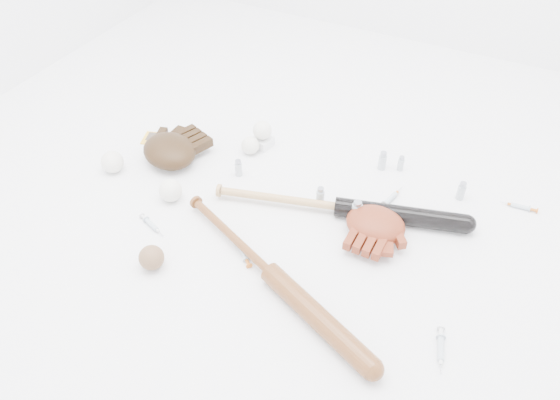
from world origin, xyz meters
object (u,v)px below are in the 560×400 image
at_px(bat_wood, 271,273).
at_px(glove_dark, 169,150).
at_px(bat_dark, 338,207).
at_px(pedestal, 263,142).

bearing_deg(bat_wood, glove_dark, 174.08).
height_order(bat_dark, pedestal, bat_dark).
xyz_separation_m(bat_wood, glove_dark, (-0.62, 0.35, 0.02)).
bearing_deg(glove_dark, pedestal, 62.51).
height_order(bat_wood, glove_dark, glove_dark).
height_order(bat_wood, pedestal, bat_wood).
relative_size(bat_wood, pedestal, 12.78).
xyz_separation_m(bat_dark, glove_dark, (-0.69, -0.02, 0.02)).
height_order(glove_dark, pedestal, glove_dark).
height_order(bat_dark, glove_dark, glove_dark).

